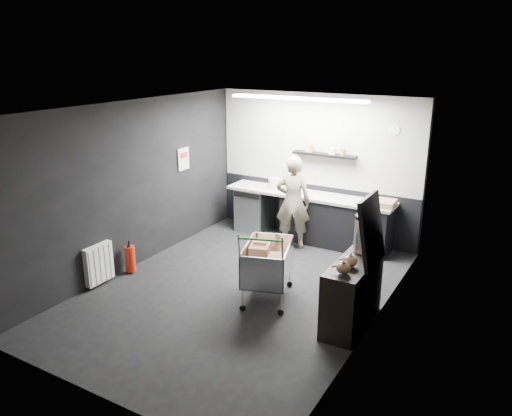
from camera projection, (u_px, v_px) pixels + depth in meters
The scene contains 22 objects.
floor at pixel (239, 291), 7.45m from camera, with size 5.50×5.50×0.00m, color black.
ceiling at pixel (237, 108), 6.63m from camera, with size 5.50×5.50×0.00m, color silver.
wall_back at pixel (316, 167), 9.31m from camera, with size 5.50×5.50×0.00m, color black.
wall_front at pixel (87, 278), 4.77m from camera, with size 5.50×5.50×0.00m, color black.
wall_left at pixel (133, 186), 7.99m from camera, with size 5.50×5.50×0.00m, color black.
wall_right at pixel (377, 229), 6.09m from camera, with size 5.50×5.50×0.00m, color black.
kitchen_wall_panel at pixel (317, 140), 9.14m from camera, with size 3.95×0.02×1.70m, color #B7B7B3.
dado_panel at pixel (314, 210), 9.55m from camera, with size 3.95×0.02×1.00m, color black.
floating_shelf at pixel (324, 155), 9.02m from camera, with size 1.20×0.22×0.04m, color black.
wall_clock at pixel (394, 130), 8.37m from camera, with size 0.20×0.20×0.03m, color white.
poster at pixel (183, 159), 8.99m from camera, with size 0.02×0.30×0.40m, color silver.
poster_red_band at pixel (183, 155), 8.97m from camera, with size 0.01×0.22×0.10m, color red.
radiator at pixel (99, 264), 7.52m from camera, with size 0.10×0.50×0.60m, color white.
ceiling_strip at pixel (297, 98), 8.16m from camera, with size 2.40×0.20×0.04m, color white.
prep_counter at pixel (314, 218), 9.24m from camera, with size 3.20×0.61×0.90m.
person at pixel (293, 202), 8.86m from camera, with size 0.62×0.41×1.69m, color #BEB496.
shopping_cart at pixel (267, 264), 7.06m from camera, with size 0.91×1.20×1.13m.
sideboard at pixel (354, 285), 6.39m from camera, with size 0.50×1.17×1.76m.
fire_extinguisher at pixel (130, 258), 7.98m from camera, with size 0.16×0.16×0.52m.
cardboard_box at pixel (380, 203), 8.47m from camera, with size 0.51×0.39×0.10m, color #9C7853.
pink_tub at pixel (274, 183), 9.48m from camera, with size 0.21×0.21×0.21m, color white.
white_container at pixel (292, 188), 9.25m from camera, with size 0.19×0.15×0.17m, color white.
Camera 1 is at (3.57, -5.70, 3.44)m, focal length 35.00 mm.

